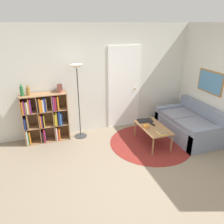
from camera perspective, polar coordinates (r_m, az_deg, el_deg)
The scene contains 15 objects.
ground_plane at distance 4.11m, azimuth 8.12°, elevation -17.01°, with size 14.00×14.00×0.00m, color gray.
wall_back at distance 5.43m, azimuth -1.55°, elevation 8.44°, with size 7.42×0.11×2.60m.
wall_right at distance 5.58m, azimuth 24.67°, elevation 6.91°, with size 0.08×5.22×2.60m.
rug at distance 5.20m, azimuth 9.97°, elevation -7.88°, with size 1.88×1.88×0.01m.
bookshelf at distance 5.22m, azimuth -17.28°, elevation -1.18°, with size 1.00×0.34×1.15m.
floor_lamp at distance 4.95m, azimuth -9.02°, elevation 8.02°, with size 0.30×0.30×1.76m.
couch at distance 5.64m, azimuth 19.65°, elevation -3.33°, with size 0.92×1.56×0.78m.
coffee_table at distance 5.02m, azimuth 10.62°, elevation -4.21°, with size 0.52×0.96×0.43m.
laptop at distance 5.25m, azimuth 8.64°, elevation -2.19°, with size 0.37×0.27×0.02m.
bowl at distance 4.93m, azimuth 8.94°, elevation -3.68°, with size 0.13×0.13×0.05m.
book_stack_on_table at distance 4.74m, azimuth 12.92°, elevation -5.20°, with size 0.18×0.22×0.05m.
remote at distance 5.10m, azimuth 10.50°, elevation -3.12°, with size 0.06×0.17×0.02m.
bottle_left at distance 5.01m, azimuth -22.52°, elevation 5.06°, with size 0.07×0.07×0.25m.
bottle_middle at distance 5.02m, azimuth -21.07°, elevation 5.14°, with size 0.08×0.08×0.22m.
vase_on_shelf at distance 5.03m, azimuth -13.49°, elevation 6.06°, with size 0.12×0.12×0.18m.
Camera 1 is at (-1.54, -2.80, 2.59)m, focal length 35.00 mm.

